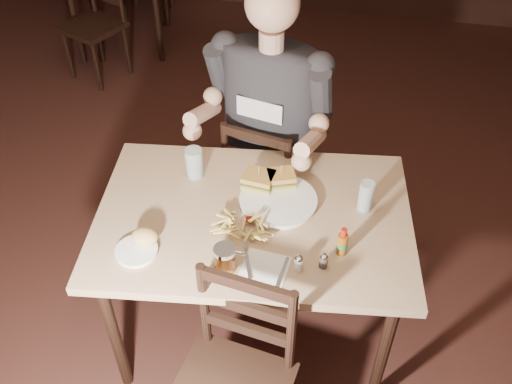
% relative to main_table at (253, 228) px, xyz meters
% --- Properties ---
extents(room_shell, '(7.00, 7.00, 7.00)m').
position_rel_main_table_xyz_m(room_shell, '(-0.27, 0.10, 0.71)').
color(room_shell, black).
rests_on(room_shell, ground).
extents(main_table, '(1.37, 1.01, 0.77)m').
position_rel_main_table_xyz_m(main_table, '(0.00, 0.00, 0.00)').
color(main_table, tan).
rests_on(main_table, ground).
extents(chair_far, '(0.48, 0.51, 0.86)m').
position_rel_main_table_xyz_m(chair_far, '(-0.05, 0.61, -0.27)').
color(chair_far, black).
rests_on(chair_far, ground).
extents(bg_chair_near, '(0.52, 0.54, 0.84)m').
position_rel_main_table_xyz_m(bg_chair_near, '(-1.68, 2.05, -0.27)').
color(bg_chair_near, black).
rests_on(bg_chair_near, ground).
extents(diner, '(0.70, 0.60, 1.06)m').
position_rel_main_table_xyz_m(diner, '(-0.06, 0.55, 0.28)').
color(diner, '#29282D').
rests_on(diner, chair_far).
extents(dinner_plate, '(0.35, 0.35, 0.02)m').
position_rel_main_table_xyz_m(dinner_plate, '(0.08, 0.09, 0.08)').
color(dinner_plate, white).
rests_on(dinner_plate, main_table).
extents(sandwich_left, '(0.14, 0.12, 0.11)m').
position_rel_main_table_xyz_m(sandwich_left, '(-0.01, 0.16, 0.15)').
color(sandwich_left, gold).
rests_on(sandwich_left, dinner_plate).
extents(sandwich_right, '(0.14, 0.13, 0.10)m').
position_rel_main_table_xyz_m(sandwich_right, '(0.08, 0.19, 0.14)').
color(sandwich_right, gold).
rests_on(sandwich_right, dinner_plate).
extents(fries_pile, '(0.27, 0.21, 0.04)m').
position_rel_main_table_xyz_m(fries_pile, '(-0.02, -0.10, 0.11)').
color(fries_pile, '#ECCF64').
rests_on(fries_pile, dinner_plate).
extents(ketchup_dollop, '(0.04, 0.04, 0.01)m').
position_rel_main_table_xyz_m(ketchup_dollop, '(-0.01, -0.05, 0.10)').
color(ketchup_dollop, maroon).
rests_on(ketchup_dollop, dinner_plate).
extents(glass_left, '(0.08, 0.08, 0.14)m').
position_rel_main_table_xyz_m(glass_left, '(-0.30, 0.19, 0.15)').
color(glass_left, silver).
rests_on(glass_left, main_table).
extents(glass_right, '(0.07, 0.07, 0.14)m').
position_rel_main_table_xyz_m(glass_right, '(0.43, 0.13, 0.14)').
color(glass_right, silver).
rests_on(glass_right, main_table).
extents(hot_sauce, '(0.04, 0.04, 0.13)m').
position_rel_main_table_xyz_m(hot_sauce, '(0.37, -0.13, 0.14)').
color(hot_sauce, brown).
rests_on(hot_sauce, main_table).
extents(salt_shaker, '(0.04, 0.04, 0.06)m').
position_rel_main_table_xyz_m(salt_shaker, '(0.22, -0.24, 0.11)').
color(salt_shaker, white).
rests_on(salt_shaker, main_table).
extents(pepper_shaker, '(0.04, 0.04, 0.06)m').
position_rel_main_table_xyz_m(pepper_shaker, '(0.31, -0.21, 0.11)').
color(pepper_shaker, '#38332D').
rests_on(pepper_shaker, main_table).
extents(syrup_dispenser, '(0.09, 0.09, 0.11)m').
position_rel_main_table_xyz_m(syrup_dispenser, '(-0.04, -0.29, 0.13)').
color(syrup_dispenser, brown).
rests_on(syrup_dispenser, main_table).
extents(napkin, '(0.18, 0.17, 0.00)m').
position_rel_main_table_xyz_m(napkin, '(0.10, -0.26, 0.08)').
color(napkin, white).
rests_on(napkin, main_table).
extents(knife, '(0.08, 0.21, 0.01)m').
position_rel_main_table_xyz_m(knife, '(0.02, -0.22, 0.08)').
color(knife, silver).
rests_on(knife, napkin).
extents(fork, '(0.03, 0.17, 0.01)m').
position_rel_main_table_xyz_m(fork, '(0.17, -0.28, 0.08)').
color(fork, silver).
rests_on(fork, napkin).
extents(side_plate, '(0.18, 0.18, 0.01)m').
position_rel_main_table_xyz_m(side_plate, '(-0.39, -0.29, 0.08)').
color(side_plate, white).
rests_on(side_plate, main_table).
extents(bread_roll, '(0.11, 0.10, 0.06)m').
position_rel_main_table_xyz_m(bread_roll, '(-0.37, -0.24, 0.12)').
color(bread_roll, '#DCB268').
rests_on(bread_roll, side_plate).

